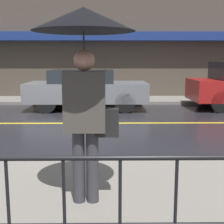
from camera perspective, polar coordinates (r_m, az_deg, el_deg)
The scene contains 6 objects.
ground_plane at distance 8.38m, azimuth -10.77°, elevation -2.05°, with size 80.00×80.00×0.00m, color black.
sidewalk_far at distance 12.61m, azimuth -7.37°, elevation 2.17°, with size 28.00×1.90×0.11m.
lane_marking at distance 8.38m, azimuth -10.77°, elevation -2.02°, with size 25.20×0.12×0.01m.
building_storefront at distance 13.61m, azimuth -7.08°, elevation 13.78°, with size 28.00×0.85×5.37m.
pedestrian at distance 3.26m, azimuth -5.06°, elevation 11.24°, with size 1.06×1.06×2.07m.
car_grey at distance 10.54m, azimuth -4.77°, elevation 4.26°, with size 3.99×1.76×1.32m.
Camera 1 is at (1.47, -8.08, 1.67)m, focal length 50.00 mm.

